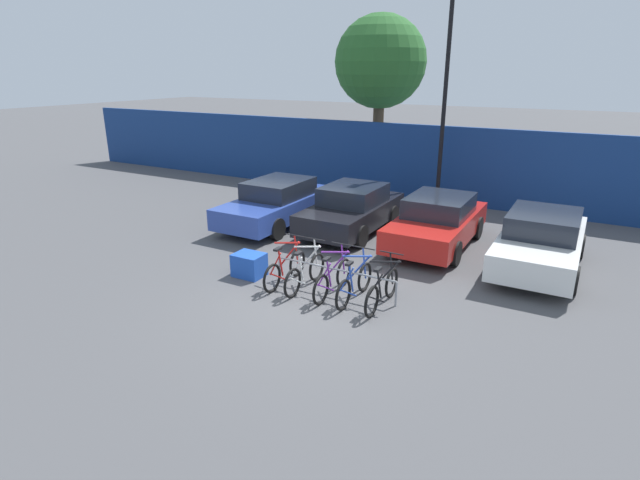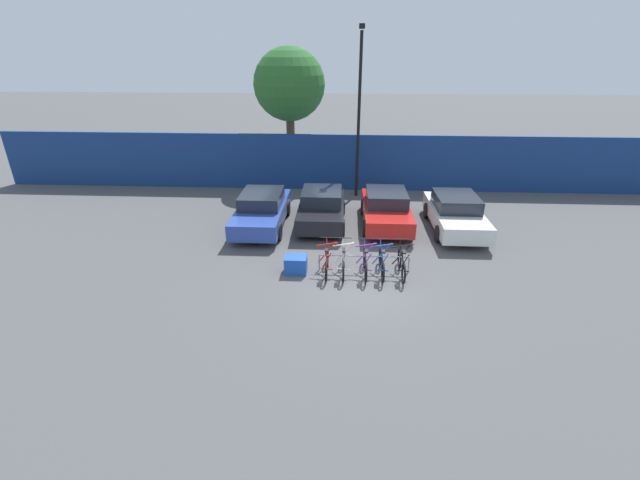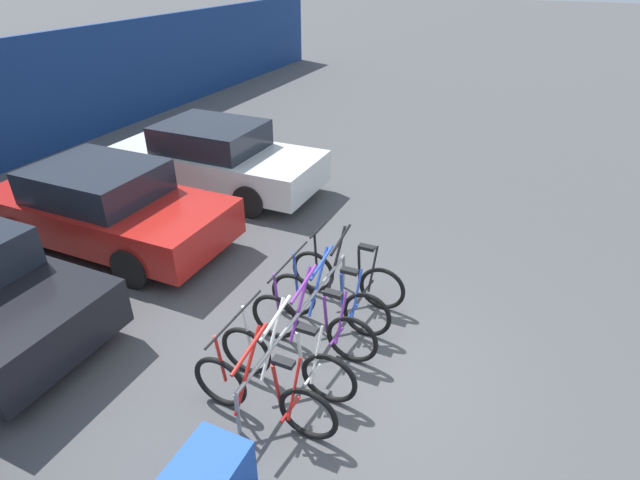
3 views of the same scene
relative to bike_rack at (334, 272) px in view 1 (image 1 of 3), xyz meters
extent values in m
plane|color=#4C4C4F|center=(-0.15, -0.68, -0.47)|extent=(120.00, 120.00, 0.00)
cube|color=navy|center=(-0.15, 8.82, 0.91)|extent=(36.00, 0.16, 2.77)
cylinder|color=gray|center=(0.00, 0.00, 0.08)|extent=(2.87, 0.04, 0.04)
cylinder|color=gray|center=(-1.44, 0.00, -0.20)|extent=(0.04, 0.04, 0.55)
cylinder|color=gray|center=(1.44, 0.00, -0.20)|extent=(0.04, 0.04, 0.55)
torus|color=black|center=(-1.19, -0.68, -0.14)|extent=(0.06, 0.66, 0.66)
torus|color=black|center=(-1.19, 0.38, -0.14)|extent=(0.06, 0.66, 0.66)
cylinder|color=red|center=(-1.19, 0.01, 0.18)|extent=(0.60, 0.04, 0.76)
cylinder|color=red|center=(-1.19, -0.04, 0.49)|extent=(0.68, 0.04, 0.16)
cylinder|color=red|center=(-1.19, -0.33, 0.12)|extent=(0.14, 0.04, 0.63)
cylinder|color=red|center=(-1.19, -0.53, 0.14)|extent=(0.32, 0.03, 0.58)
cylinder|color=red|center=(-1.19, -0.48, -0.17)|extent=(0.40, 0.03, 0.08)
cylinder|color=red|center=(-1.19, 0.33, 0.20)|extent=(0.12, 0.04, 0.69)
cylinder|color=black|center=(-1.19, 0.29, 0.57)|extent=(0.52, 0.03, 0.03)
cube|color=black|center=(-1.19, -0.42, 0.46)|extent=(0.10, 0.22, 0.05)
torus|color=black|center=(-0.66, -0.68, -0.14)|extent=(0.06, 0.66, 0.66)
torus|color=black|center=(-0.66, 0.38, -0.14)|extent=(0.06, 0.66, 0.66)
cylinder|color=silver|center=(-0.66, 0.01, 0.18)|extent=(0.60, 0.04, 0.76)
cylinder|color=silver|center=(-0.66, -0.04, 0.49)|extent=(0.68, 0.04, 0.16)
cylinder|color=silver|center=(-0.66, -0.33, 0.12)|extent=(0.14, 0.04, 0.63)
cylinder|color=silver|center=(-0.66, -0.53, 0.14)|extent=(0.32, 0.03, 0.58)
cylinder|color=silver|center=(-0.66, -0.48, -0.17)|extent=(0.40, 0.03, 0.08)
cylinder|color=silver|center=(-0.66, 0.33, 0.20)|extent=(0.12, 0.04, 0.69)
cylinder|color=black|center=(-0.66, 0.29, 0.57)|extent=(0.52, 0.03, 0.03)
cube|color=black|center=(-0.66, -0.42, 0.46)|extent=(0.10, 0.22, 0.05)
torus|color=black|center=(0.04, -0.68, -0.14)|extent=(0.06, 0.66, 0.66)
torus|color=black|center=(0.04, 0.38, -0.14)|extent=(0.06, 0.66, 0.66)
cylinder|color=#752D99|center=(0.04, 0.01, 0.18)|extent=(0.60, 0.04, 0.76)
cylinder|color=#752D99|center=(0.04, -0.04, 0.49)|extent=(0.68, 0.04, 0.16)
cylinder|color=#752D99|center=(0.04, -0.33, 0.12)|extent=(0.14, 0.04, 0.63)
cylinder|color=#752D99|center=(0.04, -0.53, 0.14)|extent=(0.32, 0.03, 0.58)
cylinder|color=#752D99|center=(0.04, -0.48, -0.17)|extent=(0.40, 0.03, 0.08)
cylinder|color=#752D99|center=(0.04, 0.33, 0.20)|extent=(0.12, 0.04, 0.69)
cylinder|color=black|center=(0.04, 0.29, 0.57)|extent=(0.52, 0.03, 0.03)
cube|color=black|center=(0.04, -0.42, 0.46)|extent=(0.10, 0.22, 0.05)
torus|color=black|center=(0.56, -0.68, -0.14)|extent=(0.06, 0.66, 0.66)
torus|color=black|center=(0.56, 0.38, -0.14)|extent=(0.06, 0.66, 0.66)
cylinder|color=#284CB7|center=(0.56, 0.01, 0.18)|extent=(0.60, 0.04, 0.76)
cylinder|color=#284CB7|center=(0.56, -0.04, 0.49)|extent=(0.68, 0.04, 0.16)
cylinder|color=#284CB7|center=(0.56, -0.33, 0.12)|extent=(0.14, 0.04, 0.63)
cylinder|color=#284CB7|center=(0.56, -0.53, 0.14)|extent=(0.32, 0.03, 0.58)
cylinder|color=#284CB7|center=(0.56, -0.48, -0.17)|extent=(0.40, 0.03, 0.08)
cylinder|color=#284CB7|center=(0.56, 0.33, 0.20)|extent=(0.12, 0.04, 0.69)
cylinder|color=black|center=(0.56, 0.29, 0.57)|extent=(0.52, 0.03, 0.03)
cube|color=black|center=(0.56, -0.42, 0.46)|extent=(0.10, 0.22, 0.05)
torus|color=black|center=(1.19, -0.68, -0.14)|extent=(0.06, 0.66, 0.66)
torus|color=black|center=(1.19, 0.38, -0.14)|extent=(0.06, 0.66, 0.66)
cylinder|color=black|center=(1.19, 0.01, 0.18)|extent=(0.60, 0.04, 0.76)
cylinder|color=black|center=(1.19, -0.04, 0.49)|extent=(0.68, 0.04, 0.16)
cylinder|color=black|center=(1.19, -0.33, 0.12)|extent=(0.14, 0.04, 0.63)
cylinder|color=black|center=(1.19, -0.53, 0.14)|extent=(0.32, 0.03, 0.58)
cylinder|color=black|center=(1.19, -0.48, -0.17)|extent=(0.40, 0.03, 0.08)
cylinder|color=black|center=(1.19, 0.33, 0.20)|extent=(0.12, 0.04, 0.69)
cylinder|color=black|center=(1.19, 0.29, 0.57)|extent=(0.52, 0.03, 0.03)
cube|color=black|center=(1.19, -0.42, 0.46)|extent=(0.10, 0.22, 0.05)
cube|color=#2D479E|center=(-3.95, 3.66, 0.09)|extent=(1.80, 4.48, 0.62)
cube|color=#1E232D|center=(-3.95, 3.77, 0.66)|extent=(1.58, 2.06, 0.52)
cylinder|color=black|center=(-4.81, 4.96, -0.15)|extent=(0.20, 0.64, 0.64)
cylinder|color=black|center=(-3.10, 4.96, -0.15)|extent=(0.20, 0.64, 0.64)
cylinder|color=black|center=(-4.81, 2.36, -0.15)|extent=(0.20, 0.64, 0.64)
cylinder|color=black|center=(-3.10, 2.36, -0.15)|extent=(0.20, 0.64, 0.64)
cube|color=black|center=(-1.57, 4.09, 0.09)|extent=(1.80, 4.06, 0.62)
cube|color=#1E232D|center=(-1.57, 4.19, 0.66)|extent=(1.58, 1.87, 0.52)
cylinder|color=black|center=(-2.42, 5.26, -0.15)|extent=(0.20, 0.64, 0.64)
cylinder|color=black|center=(-0.71, 5.26, -0.15)|extent=(0.20, 0.64, 0.64)
cylinder|color=black|center=(-2.42, 2.91, -0.15)|extent=(0.20, 0.64, 0.64)
cylinder|color=black|center=(-0.71, 2.91, -0.15)|extent=(0.20, 0.64, 0.64)
cube|color=red|center=(1.04, 4.08, 0.09)|extent=(1.80, 4.20, 0.62)
cube|color=#1E232D|center=(1.04, 4.19, 0.66)|extent=(1.58, 1.93, 0.52)
cylinder|color=black|center=(0.18, 5.30, -0.15)|extent=(0.20, 0.64, 0.64)
cylinder|color=black|center=(1.89, 5.30, -0.15)|extent=(0.20, 0.64, 0.64)
cylinder|color=black|center=(0.18, 2.87, -0.15)|extent=(0.20, 0.64, 0.64)
cylinder|color=black|center=(1.89, 2.87, -0.15)|extent=(0.20, 0.64, 0.64)
cube|color=silver|center=(3.72, 3.73, 0.09)|extent=(1.80, 4.32, 0.62)
cube|color=#1E232D|center=(3.72, 3.84, 0.66)|extent=(1.58, 1.99, 0.52)
cylinder|color=black|center=(2.87, 4.98, -0.15)|extent=(0.20, 0.64, 0.64)
cylinder|color=black|center=(4.58, 4.98, -0.15)|extent=(0.20, 0.64, 0.64)
cylinder|color=black|center=(2.87, 2.48, -0.15)|extent=(0.20, 0.64, 0.64)
cylinder|color=black|center=(4.58, 2.48, -0.15)|extent=(0.20, 0.64, 0.64)
cylinder|color=black|center=(-0.07, 7.83, 3.18)|extent=(0.14, 0.14, 7.31)
cube|color=blue|center=(-2.18, -0.17, -0.20)|extent=(0.70, 0.56, 0.55)
cylinder|color=brown|center=(-3.56, 10.62, 1.31)|extent=(0.44, 0.44, 3.57)
sphere|color=#286028|center=(-3.56, 10.62, 4.46)|extent=(3.64, 3.64, 3.64)
camera|label=1|loc=(4.64, -8.91, 4.19)|focal=28.00mm
camera|label=2|loc=(-0.75, -12.30, 6.15)|focal=24.00mm
camera|label=3|loc=(-4.29, -2.21, 3.86)|focal=28.00mm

